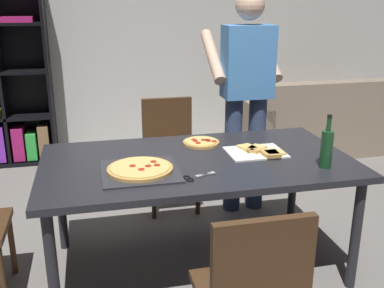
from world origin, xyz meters
name	(u,v)px	position (x,y,z in m)	size (l,w,h in m)	color
ground_plane	(197,265)	(0.00, 0.00, 0.00)	(12.00, 12.00, 0.00)	gray
back_wall	(143,25)	(0.00, 2.60, 1.40)	(6.40, 0.10, 2.80)	silver
dining_table	(197,169)	(0.00, 0.00, 0.69)	(1.89, 1.02, 0.75)	#232328
chair_far_side	(170,146)	(0.00, 1.00, 0.51)	(0.42, 0.42, 0.90)	#472D19
couch	(318,125)	(1.90, 1.99, 0.30)	(1.71, 0.87, 0.85)	gray
person_serving_pizza	(246,91)	(0.58, 0.78, 1.00)	(0.55, 0.54, 1.75)	#38476B
pepperoni_pizza_on_tray	(140,170)	(-0.37, -0.14, 0.77)	(0.43, 0.43, 0.04)	#2D2D33
pizza_slices_on_towel	(259,152)	(0.40, 0.02, 0.76)	(0.36, 0.29, 0.03)	white
wine_bottle	(327,148)	(0.70, -0.30, 0.87)	(0.07, 0.07, 0.32)	#194723
kitchen_scissors	(194,177)	(-0.09, -0.29, 0.76)	(0.20, 0.11, 0.01)	silver
second_pizza_plain	(201,142)	(0.09, 0.29, 0.76)	(0.25, 0.25, 0.03)	tan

